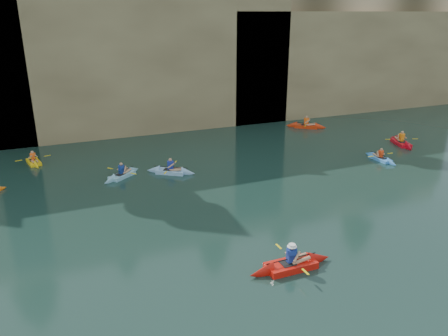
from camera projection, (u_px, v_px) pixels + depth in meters
name	position (u px, v px, depth m)	size (l,w,h in m)	color
ground	(249.00, 280.00, 16.19)	(160.00, 160.00, 0.00)	black
cliff	(110.00, 51.00, 40.26)	(70.00, 16.00, 12.00)	tan
cliff_slab_center	(150.00, 61.00, 34.65)	(24.00, 2.40, 11.40)	#97885B
cliff_slab_east	(354.00, 61.00, 42.15)	(26.00, 2.40, 9.84)	#97885B
sea_cave_center	(78.00, 120.00, 33.29)	(3.50, 1.00, 3.20)	black
sea_cave_east	(244.00, 99.00, 38.14)	(5.00, 1.00, 4.50)	black
main_kayaker	(291.00, 265.00, 16.83)	(3.53, 2.39, 1.31)	red
kayaker_ltblue_near	(171.00, 171.00, 26.83)	(2.98, 2.34, 1.22)	#85B3DF
kayaker_red_far	(401.00, 143.00, 32.70)	(2.42, 3.57, 1.29)	red
kayaker_yellow	(34.00, 162.00, 28.56)	(2.16, 2.76, 1.10)	yellow
kayaker_ltblue_mid	(122.00, 175.00, 26.23)	(2.80, 2.37, 1.14)	#7DB9D1
kayaker_blue_east	(380.00, 158.00, 29.26)	(2.08, 2.94, 1.03)	#4696F0
kayaker_extra_east	(306.00, 126.00, 37.48)	(3.20, 2.67, 1.30)	red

